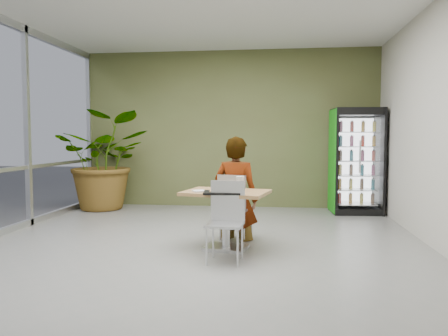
# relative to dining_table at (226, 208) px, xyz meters

# --- Properties ---
(ground) EXTENTS (7.00, 7.00, 0.00)m
(ground) POSITION_rel_dining_table_xyz_m (-0.36, -0.03, -0.54)
(ground) COLOR slate
(ground) RESTS_ON ground
(room_envelope) EXTENTS (6.00, 7.00, 3.20)m
(room_envelope) POSITION_rel_dining_table_xyz_m (-0.36, -0.03, 1.06)
(room_envelope) COLOR beige
(room_envelope) RESTS_ON ground
(dining_table) EXTENTS (1.16, 0.92, 0.75)m
(dining_table) POSITION_rel_dining_table_xyz_m (0.00, 0.00, 0.00)
(dining_table) COLOR #B0894B
(dining_table) RESTS_ON ground
(chair_far) EXTENTS (0.49, 0.50, 0.92)m
(chair_far) POSITION_rel_dining_table_xyz_m (0.05, 0.50, 0.00)
(chair_far) COLOR #BCBEC1
(chair_far) RESTS_ON ground
(chair_near) EXTENTS (0.43, 0.44, 0.92)m
(chair_near) POSITION_rel_dining_table_xyz_m (0.06, -0.49, 0.00)
(chair_near) COLOR #BCBEC1
(chair_near) RESTS_ON ground
(seated_woman) EXTENTS (0.73, 0.56, 1.74)m
(seated_woman) POSITION_rel_dining_table_xyz_m (0.07, 0.55, 0.04)
(seated_woman) COLOR black
(seated_woman) RESTS_ON ground
(pizza_plate) EXTENTS (0.29, 0.22, 0.03)m
(pizza_plate) POSITION_rel_dining_table_xyz_m (-0.11, 0.10, 0.23)
(pizza_plate) COLOR silver
(pizza_plate) RESTS_ON dining_table
(soda_cup) EXTENTS (0.10, 0.10, 0.18)m
(soda_cup) POSITION_rel_dining_table_xyz_m (0.17, 0.06, 0.30)
(soda_cup) COLOR silver
(soda_cup) RESTS_ON dining_table
(napkin_stack) EXTENTS (0.20, 0.20, 0.02)m
(napkin_stack) POSITION_rel_dining_table_xyz_m (-0.32, -0.13, 0.22)
(napkin_stack) COLOR silver
(napkin_stack) RESTS_ON dining_table
(cafeteria_tray) EXTENTS (0.49, 0.38, 0.03)m
(cafeteria_tray) POSITION_rel_dining_table_xyz_m (-0.01, -0.27, 0.23)
(cafeteria_tray) COLOR black
(cafeteria_tray) RESTS_ON dining_table
(beverage_fridge) EXTENTS (0.95, 0.75, 1.97)m
(beverage_fridge) POSITION_rel_dining_table_xyz_m (2.12, 2.97, 0.45)
(beverage_fridge) COLOR black
(beverage_fridge) RESTS_ON ground
(potted_plant) EXTENTS (1.99, 1.80, 1.94)m
(potted_plant) POSITION_rel_dining_table_xyz_m (-2.76, 2.84, 0.43)
(potted_plant) COLOR #376528
(potted_plant) RESTS_ON ground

